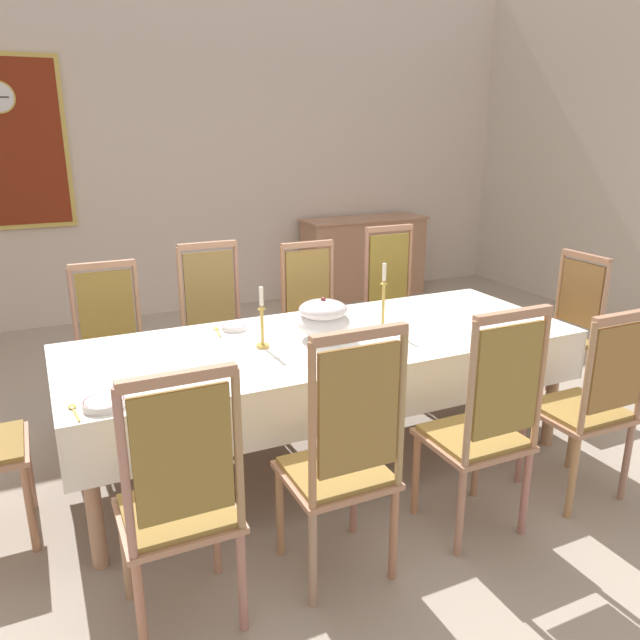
% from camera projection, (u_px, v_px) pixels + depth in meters
% --- Properties ---
extents(ground, '(7.75, 6.55, 0.04)m').
position_uv_depth(ground, '(313.00, 448.00, 3.84)').
color(ground, '#A7998A').
extents(back_wall, '(7.75, 0.08, 3.44)m').
position_uv_depth(back_wall, '(175.00, 144.00, 6.18)').
color(back_wall, beige).
rests_on(back_wall, ground).
extents(dining_table, '(2.85, 1.06, 0.75)m').
position_uv_depth(dining_table, '(325.00, 350.00, 3.48)').
color(dining_table, tan).
rests_on(dining_table, ground).
extents(tablecloth, '(2.87, 1.08, 0.30)m').
position_uv_depth(tablecloth, '(325.00, 349.00, 3.48)').
color(tablecloth, white).
rests_on(tablecloth, dining_table).
extents(chair_south_a, '(0.44, 0.42, 1.12)m').
position_uv_depth(chair_south_a, '(180.00, 500.00, 2.28)').
color(chair_south_a, tan).
rests_on(chair_south_a, ground).
extents(chair_north_a, '(0.44, 0.42, 1.08)m').
position_uv_depth(chair_north_a, '(113.00, 347.00, 3.91)').
color(chair_north_a, '#AD7763').
rests_on(chair_north_a, ground).
extents(chair_south_b, '(0.44, 0.42, 1.18)m').
position_uv_depth(chair_south_b, '(343.00, 456.00, 2.55)').
color(chair_south_b, tan).
rests_on(chair_south_b, ground).
extents(chair_north_b, '(0.44, 0.42, 1.15)m').
position_uv_depth(chair_north_b, '(216.00, 329.00, 4.18)').
color(chair_north_b, tan).
rests_on(chair_north_b, ground).
extents(chair_south_c, '(0.44, 0.42, 1.16)m').
position_uv_depth(chair_south_c, '(484.00, 423.00, 2.85)').
color(chair_south_c, tan).
rests_on(chair_south_c, ground).
extents(chair_north_c, '(0.44, 0.42, 1.10)m').
position_uv_depth(chair_north_c, '(315.00, 318.00, 4.48)').
color(chair_north_c, '#B27766').
rests_on(chair_north_c, ground).
extents(chair_south_d, '(0.44, 0.42, 1.06)m').
position_uv_depth(chair_south_d, '(590.00, 402.00, 3.14)').
color(chair_south_d, '#AC7468').
rests_on(chair_south_d, ground).
extents(chair_north_d, '(0.44, 0.42, 1.17)m').
position_uv_depth(chair_north_d, '(395.00, 304.00, 4.75)').
color(chair_north_d, tan).
rests_on(chair_north_d, ground).
extents(chair_head_east, '(0.42, 0.44, 1.07)m').
position_uv_depth(chair_head_east, '(564.00, 329.00, 4.26)').
color(chair_head_east, tan).
rests_on(chair_head_east, ground).
extents(soup_tureen, '(0.30, 0.30, 0.24)m').
position_uv_depth(soup_tureen, '(323.00, 318.00, 3.42)').
color(soup_tureen, white).
rests_on(soup_tureen, tablecloth).
extents(candlestick_west, '(0.07, 0.07, 0.33)m').
position_uv_depth(candlestick_west, '(262.00, 324.00, 3.27)').
color(candlestick_west, gold).
rests_on(candlestick_west, tablecloth).
extents(candlestick_east, '(0.07, 0.07, 0.39)m').
position_uv_depth(candlestick_east, '(383.00, 302.00, 3.56)').
color(candlestick_east, gold).
rests_on(candlestick_east, tablecloth).
extents(bowl_near_left, '(0.14, 0.14, 0.03)m').
position_uv_depth(bowl_near_left, '(234.00, 327.00, 3.59)').
color(bowl_near_left, white).
rests_on(bowl_near_left, tablecloth).
extents(bowl_near_right, '(0.18, 0.18, 0.03)m').
position_uv_depth(bowl_near_right, '(104.00, 403.00, 2.60)').
color(bowl_near_right, white).
rests_on(bowl_near_right, tablecloth).
extents(spoon_primary, '(0.04, 0.18, 0.01)m').
position_uv_depth(spoon_primary, '(217.00, 330.00, 3.58)').
color(spoon_primary, gold).
rests_on(spoon_primary, tablecloth).
extents(spoon_secondary, '(0.04, 0.18, 0.01)m').
position_uv_depth(spoon_secondary, '(73.00, 409.00, 2.58)').
color(spoon_secondary, gold).
rests_on(spoon_secondary, tablecloth).
extents(sideboard, '(1.44, 0.48, 0.90)m').
position_uv_depth(sideboard, '(363.00, 257.00, 7.10)').
color(sideboard, tan).
rests_on(sideboard, ground).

